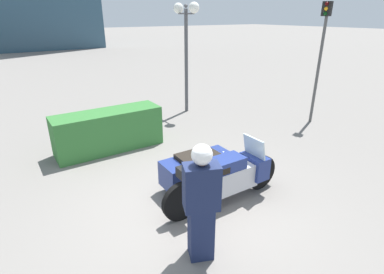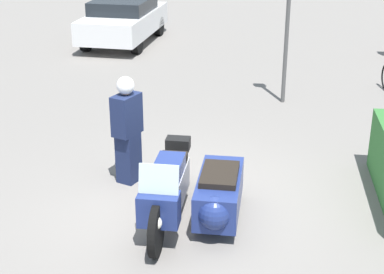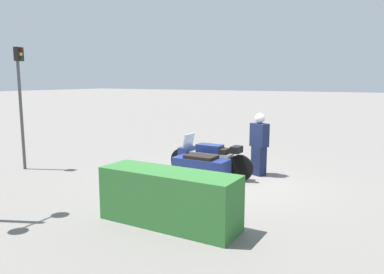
# 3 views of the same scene
# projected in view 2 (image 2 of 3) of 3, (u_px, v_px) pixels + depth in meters

# --- Properties ---
(ground_plane) EXTENTS (160.00, 160.00, 0.00)m
(ground_plane) POSITION_uv_depth(u_px,v_px,m) (190.00, 201.00, 9.06)
(ground_plane) COLOR slate
(police_motorcycle) EXTENTS (2.57, 1.31, 1.18)m
(police_motorcycle) POSITION_uv_depth(u_px,v_px,m) (195.00, 192.00, 8.32)
(police_motorcycle) COLOR black
(police_motorcycle) RESTS_ON ground
(officer_rider) EXTENTS (0.56, 0.46, 1.78)m
(officer_rider) POSITION_uv_depth(u_px,v_px,m) (127.00, 127.00, 9.37)
(officer_rider) COLOR #192347
(officer_rider) RESTS_ON ground
(parked_car_background) EXTENTS (4.18, 2.11, 1.39)m
(parked_car_background) POSITION_uv_depth(u_px,v_px,m) (124.00, 19.00, 18.43)
(parked_car_background) COLOR silver
(parked_car_background) RESTS_ON ground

